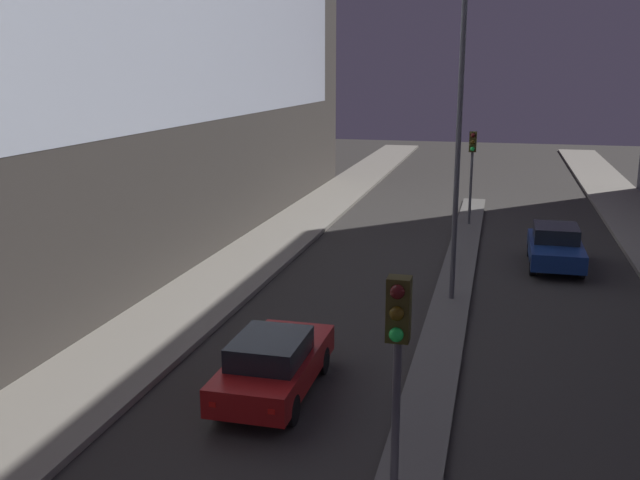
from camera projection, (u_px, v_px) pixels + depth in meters
name	position (u px, v px, depth m)	size (l,w,h in m)	color
median_strip	(455.00, 286.00, 23.40)	(1.15, 32.51, 0.13)	#56544F
traffic_light_near	(397.00, 355.00, 9.73)	(0.32, 0.42, 4.17)	#4C4C51
traffic_light_mid	(472.00, 156.00, 31.74)	(0.32, 0.42, 4.17)	#4C4C51
street_lamp	(460.00, 103.00, 20.57)	(0.47, 0.47, 9.30)	#4C4C51
car_left_lane	(274.00, 363.00, 15.58)	(1.72, 4.19, 1.43)	maroon
car_right_lane	(555.00, 247.00, 25.77)	(1.82, 4.20, 1.47)	navy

